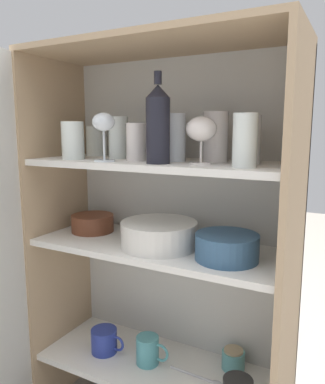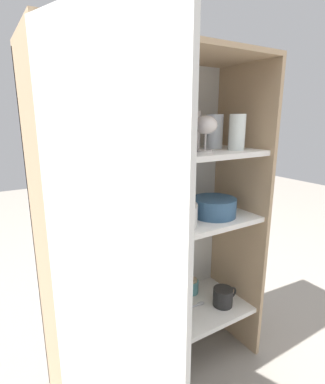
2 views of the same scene
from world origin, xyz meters
name	(u,v)px [view 2 (image 2 of 2)]	position (x,y,z in m)	size (l,w,h in m)	color
cupboard_back_panel	(140,219)	(0.00, 0.32, 0.63)	(0.85, 0.02, 1.26)	silver
cupboard_side_left	(45,257)	(-0.41, 0.15, 0.63)	(0.02, 0.34, 1.26)	tan
cupboard_side_right	(238,213)	(0.41, 0.15, 0.63)	(0.02, 0.34, 1.26)	tan
cupboard_top_panel	(159,49)	(0.00, 0.15, 1.27)	(0.85, 0.34, 0.02)	tan
shelf_board_lower	(160,323)	(0.00, 0.15, 0.22)	(0.81, 0.31, 0.02)	white
shelf_board_middle	(159,227)	(0.00, 0.15, 0.64)	(0.81, 0.31, 0.02)	white
shelf_board_upper	(159,156)	(0.00, 0.15, 0.91)	(0.81, 0.31, 0.02)	white
cupboard_door	(108,316)	(-0.35, -0.22, 0.63)	(0.15, 0.40, 1.26)	silver
tumbler_glass_0	(237,132)	(0.30, 0.07, 0.99)	(0.06, 0.06, 0.14)	white
tumbler_glass_1	(170,132)	(0.05, 0.16, 1.00)	(0.07, 0.07, 0.14)	white
tumbler_glass_2	(65,140)	(-0.30, 0.25, 0.98)	(0.08, 0.08, 0.11)	white
tumbler_glass_3	(117,135)	(-0.15, 0.17, 0.99)	(0.06, 0.06, 0.14)	white
tumbler_glass_4	(92,140)	(-0.27, 0.08, 0.99)	(0.07, 0.07, 0.12)	white
tumbler_glass_5	(191,130)	(0.17, 0.20, 1.00)	(0.07, 0.07, 0.15)	silver
tumbler_glass_6	(150,138)	(-0.05, 0.12, 0.98)	(0.06, 0.06, 0.11)	silver
tumbler_glass_7	(214,131)	(0.28, 0.18, 0.99)	(0.07, 0.07, 0.14)	white
tumbler_glass_8	(144,132)	(-0.01, 0.25, 0.99)	(0.08, 0.08, 0.14)	white
wine_glass_0	(206,126)	(0.17, 0.10, 1.02)	(0.08, 0.08, 0.13)	silver
wine_glass_1	(142,123)	(-0.12, 0.05, 1.03)	(0.07, 0.07, 0.14)	white
wine_bottle	(186,121)	(0.05, 0.07, 1.04)	(0.07, 0.07, 0.25)	black
plate_stack_white	(165,215)	(0.02, 0.14, 0.70)	(0.24, 0.24, 0.08)	silver
mixing_bowl_large	(214,206)	(0.24, 0.12, 0.70)	(0.18, 0.18, 0.08)	#33567A
serving_bowl_small	(83,228)	(-0.28, 0.18, 0.69)	(0.15, 0.15, 0.06)	brown
coffee_mug_primary	(154,314)	(-0.03, 0.15, 0.28)	(0.12, 0.08, 0.10)	teal
coffee_mug_extra_1	(223,297)	(0.30, 0.10, 0.27)	(0.12, 0.09, 0.08)	black
coffee_mug_extra_2	(116,334)	(-0.20, 0.13, 0.27)	(0.13, 0.09, 0.08)	#283893
storage_jar	(190,286)	(0.23, 0.26, 0.26)	(0.08, 0.08, 0.07)	#5BA3A8
serving_spoon	(190,307)	(0.16, 0.15, 0.23)	(0.18, 0.02, 0.01)	silver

